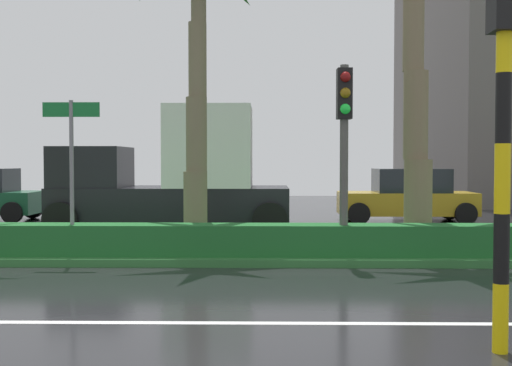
{
  "coord_description": "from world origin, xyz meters",
  "views": [
    {
      "loc": [
        3.86,
        -5.75,
        2.0
      ],
      "look_at": [
        3.6,
        11.87,
        1.37
      ],
      "focal_mm": 44.87,
      "sensor_mm": 36.0,
      "label": 1
    }
  ],
  "objects_px": {
    "street_name_sign": "(72,156)",
    "traffic_signal_foreground": "(503,65)",
    "car_in_traffic_third": "(408,196)",
    "traffic_signal_median_right": "(344,125)",
    "box_truck_lead": "(174,176)"
  },
  "relations": [
    {
      "from": "traffic_signal_median_right",
      "to": "street_name_sign",
      "type": "bearing_deg",
      "value": 179.41
    },
    {
      "from": "street_name_sign",
      "to": "traffic_signal_foreground",
      "type": "distance_m",
      "value": 8.44
    },
    {
      "from": "street_name_sign",
      "to": "car_in_traffic_third",
      "type": "height_order",
      "value": "street_name_sign"
    },
    {
      "from": "street_name_sign",
      "to": "box_truck_lead",
      "type": "bearing_deg",
      "value": 76.69
    },
    {
      "from": "traffic_signal_foreground",
      "to": "box_truck_lead",
      "type": "xyz_separation_m",
      "value": [
        -4.95,
        10.9,
        -1.42
      ]
    },
    {
      "from": "car_in_traffic_third",
      "to": "traffic_signal_foreground",
      "type": "bearing_deg",
      "value": 81.27
    },
    {
      "from": "traffic_signal_median_right",
      "to": "street_name_sign",
      "type": "relative_size",
      "value": 1.22
    },
    {
      "from": "street_name_sign",
      "to": "box_truck_lead",
      "type": "relative_size",
      "value": 0.47
    },
    {
      "from": "traffic_signal_median_right",
      "to": "street_name_sign",
      "type": "height_order",
      "value": "traffic_signal_median_right"
    },
    {
      "from": "traffic_signal_median_right",
      "to": "traffic_signal_foreground",
      "type": "bearing_deg",
      "value": -80.56
    },
    {
      "from": "car_in_traffic_third",
      "to": "street_name_sign",
      "type": "bearing_deg",
      "value": 45.24
    },
    {
      "from": "traffic_signal_foreground",
      "to": "car_in_traffic_third",
      "type": "xyz_separation_m",
      "value": [
        2.16,
        14.09,
        -2.15
      ]
    },
    {
      "from": "traffic_signal_median_right",
      "to": "box_truck_lead",
      "type": "xyz_separation_m",
      "value": [
        -4.01,
        5.29,
        -1.12
      ]
    },
    {
      "from": "traffic_signal_median_right",
      "to": "street_name_sign",
      "type": "distance_m",
      "value": 5.28
    },
    {
      "from": "street_name_sign",
      "to": "box_truck_lead",
      "type": "height_order",
      "value": "box_truck_lead"
    }
  ]
}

